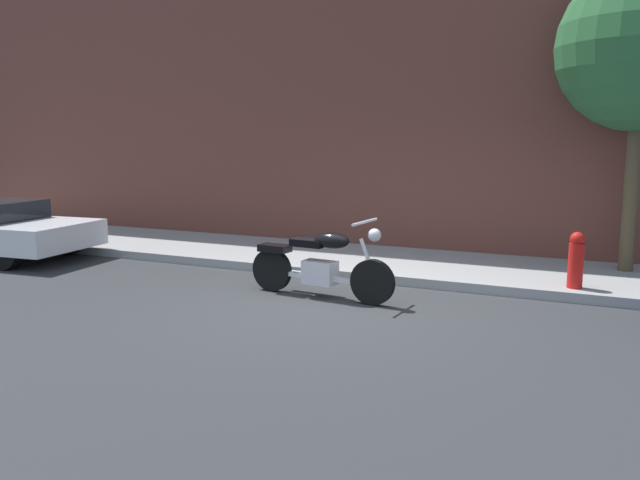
# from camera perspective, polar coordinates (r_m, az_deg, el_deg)

# --- Properties ---
(ground_plane) EXTENTS (60.00, 60.00, 0.00)m
(ground_plane) POSITION_cam_1_polar(r_m,az_deg,el_deg) (8.16, 1.17, -6.02)
(ground_plane) COLOR #303335
(sidewalk) EXTENTS (22.16, 2.48, 0.14)m
(sidewalk) POSITION_cam_1_polar(r_m,az_deg,el_deg) (10.59, 6.95, -2.16)
(sidewalk) COLOR #959595
(sidewalk) RESTS_ON ground
(building_facade) EXTENTS (22.16, 0.50, 8.88)m
(building_facade) POSITION_cam_1_polar(r_m,az_deg,el_deg) (12.04, 9.67, 20.05)
(building_facade) COLOR brown
(building_facade) RESTS_ON ground
(motorcycle) EXTENTS (2.16, 0.70, 1.10)m
(motorcycle) POSITION_cam_1_polar(r_m,az_deg,el_deg) (8.51, 0.00, -2.24)
(motorcycle) COLOR black
(motorcycle) RESTS_ON ground
(fire_hydrant) EXTENTS (0.20, 0.20, 0.91)m
(fire_hydrant) POSITION_cam_1_polar(r_m,az_deg,el_deg) (9.16, 22.14, -2.10)
(fire_hydrant) COLOR red
(fire_hydrant) RESTS_ON ground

